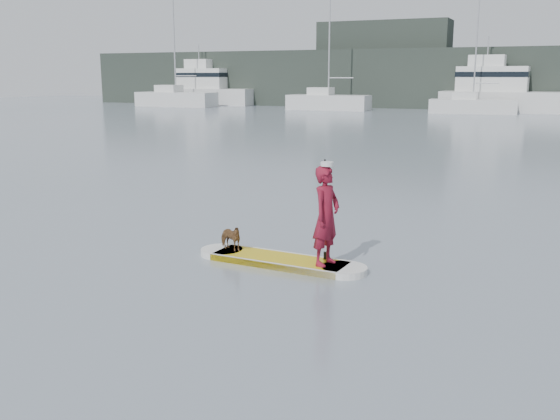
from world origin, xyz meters
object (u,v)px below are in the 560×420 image
at_px(sailboat_a, 176,98).
at_px(sailboat_c, 328,101).
at_px(dog, 230,237).
at_px(motor_yacht_b, 208,88).
at_px(sailboat_d, 472,105).
at_px(motor_yacht_a, 499,91).
at_px(paddler, 326,216).
at_px(paddleboard, 280,261).

bearing_deg(sailboat_a, sailboat_c, 0.99).
relative_size(dog, sailboat_a, 0.04).
xyz_separation_m(dog, motor_yacht_b, (-31.77, 53.28, 1.54)).
distance_m(sailboat_d, motor_yacht_b, 30.45).
height_order(sailboat_a, sailboat_d, sailboat_a).
relative_size(sailboat_a, motor_yacht_a, 1.14).
distance_m(sailboat_c, sailboat_d, 13.74).
relative_size(paddler, dog, 2.96).
bearing_deg(paddler, sailboat_a, 46.58).
xyz_separation_m(motor_yacht_a, motor_yacht_b, (-31.87, 1.24, -0.02)).
relative_size(paddleboard, sailboat_d, 0.30).
distance_m(paddler, motor_yacht_b, 63.16).
xyz_separation_m(dog, sailboat_a, (-33.06, 48.50, 0.55)).
relative_size(paddler, sailboat_c, 0.15).
distance_m(sailboat_a, sailboat_c, 17.58).
bearing_deg(motor_yacht_a, sailboat_c, -166.84).
relative_size(paddler, sailboat_d, 0.16).
distance_m(paddleboard, paddler, 1.29).
bearing_deg(paddleboard, dog, 180.00).
xyz_separation_m(paddleboard, dog, (-1.06, 0.06, 0.31)).
height_order(paddler, motor_yacht_a, motor_yacht_a).
bearing_deg(motor_yacht_b, motor_yacht_a, -3.15).
relative_size(paddleboard, motor_yacht_a, 0.29).
bearing_deg(paddleboard, motor_yacht_a, 94.30).
bearing_deg(sailboat_a, sailboat_d, 0.18).
bearing_deg(dog, motor_yacht_b, 49.01).
xyz_separation_m(paddleboard, paddler, (0.89, -0.05, 0.93)).
bearing_deg(motor_yacht_a, paddleboard, -88.09).
xyz_separation_m(paddleboard, motor_yacht_a, (-0.95, 52.10, 1.86)).
relative_size(paddler, motor_yacht_a, 0.15).
distance_m(paddler, sailboat_c, 51.78).
relative_size(motor_yacht_a, motor_yacht_b, 1.11).
relative_size(paddleboard, sailboat_c, 0.28).
distance_m(paddleboard, motor_yacht_b, 62.66).
xyz_separation_m(paddleboard, sailboat_a, (-34.12, 48.56, 0.85)).
bearing_deg(sailboat_a, motor_yacht_a, 6.61).
xyz_separation_m(sailboat_a, motor_yacht_a, (33.16, 3.55, 1.01)).
bearing_deg(sailboat_d, paddleboard, -92.35).
distance_m(dog, motor_yacht_a, 52.07).
height_order(paddler, sailboat_c, sailboat_c).
distance_m(dog, motor_yacht_b, 62.05).
height_order(paddler, sailboat_a, sailboat_a).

